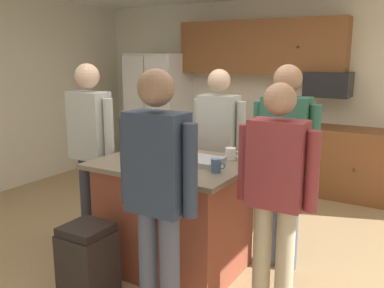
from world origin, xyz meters
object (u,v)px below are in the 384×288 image
at_px(person_elder_center, 219,141).
at_px(person_guest_right, 284,153).
at_px(refrigerator, 159,112).
at_px(person_guest_by_door, 158,186).
at_px(kitchen_island, 174,215).
at_px(person_guest_left, 90,141).
at_px(trash_bin, 88,264).
at_px(mug_blue_stoneware, 216,166).
at_px(glass_stout_tall, 173,157).
at_px(person_host_foreground, 276,185).
at_px(serving_tray, 195,160).
at_px(tumbler_amber, 160,152).
at_px(mug_ceramic_white, 231,154).
at_px(glass_pilsner, 144,160).
at_px(microwave_over_range, 328,84).

bearing_deg(person_elder_center, person_guest_right, 66.28).
relative_size(refrigerator, person_guest_by_door, 1.05).
relative_size(kitchen_island, person_guest_right, 0.71).
relative_size(person_guest_left, trash_bin, 2.87).
relative_size(mug_blue_stoneware, glass_stout_tall, 0.73).
xyz_separation_m(person_host_foreground, serving_tray, (-0.79, 0.23, 0.03)).
relative_size(kitchen_island, tumbler_amber, 9.53).
bearing_deg(mug_blue_stoneware, mug_ceramic_white, 100.38).
bearing_deg(person_elder_center, serving_tray, 12.24).
relative_size(tumbler_amber, mug_blue_stoneware, 1.10).
bearing_deg(kitchen_island, mug_blue_stoneware, -14.14).
distance_m(kitchen_island, person_guest_right, 1.07).
relative_size(glass_stout_tall, serving_tray, 0.37).
relative_size(glass_pilsner, trash_bin, 0.21).
relative_size(kitchen_island, trash_bin, 2.04).
relative_size(person_guest_by_door, trash_bin, 2.87).
bearing_deg(person_guest_by_door, microwave_over_range, -29.83).
height_order(person_guest_by_door, mug_blue_stoneware, person_guest_by_door).
relative_size(person_elder_center, person_guest_right, 0.97).
bearing_deg(person_host_foreground, person_guest_left, 4.03).
distance_m(person_guest_by_door, mug_blue_stoneware, 0.66).
distance_m(tumbler_amber, mug_blue_stoneware, 0.60).
relative_size(microwave_over_range, mug_blue_stoneware, 4.70).
relative_size(microwave_over_range, trash_bin, 0.92).
distance_m(person_guest_left, mug_ceramic_white, 1.38).
height_order(person_host_foreground, glass_pilsner, person_host_foreground).
distance_m(microwave_over_range, kitchen_island, 2.98).
relative_size(person_guest_by_door, glass_stout_tall, 10.72).
xyz_separation_m(person_guest_by_door, glass_stout_tall, (-0.28, 0.60, 0.02)).
relative_size(kitchen_island, serving_tray, 2.83).
relative_size(microwave_over_range, glass_pilsner, 4.27).
relative_size(glass_pilsner, serving_tray, 0.30).
distance_m(person_guest_right, mug_ceramic_white, 0.44).
bearing_deg(person_elder_center, person_host_foreground, 43.09).
bearing_deg(person_elder_center, person_guest_by_door, 13.14).
relative_size(refrigerator, tumbler_amber, 14.08).
height_order(refrigerator, person_guest_right, refrigerator).
height_order(refrigerator, microwave_over_range, refrigerator).
xyz_separation_m(person_guest_right, mug_blue_stoneware, (-0.32, -0.61, -0.01)).
height_order(microwave_over_range, serving_tray, microwave_over_range).
height_order(microwave_over_range, person_elder_center, person_elder_center).
distance_m(microwave_over_range, person_guest_right, 2.31).
bearing_deg(kitchen_island, person_host_foreground, -10.23).
height_order(kitchen_island, person_host_foreground, person_host_foreground).
bearing_deg(person_guest_left, person_guest_by_door, -28.53).
height_order(refrigerator, glass_pilsner, refrigerator).
distance_m(person_guest_right, trash_bin, 1.79).
relative_size(refrigerator, person_guest_left, 1.05).
xyz_separation_m(person_guest_left, tumbler_amber, (0.84, -0.04, 0.01)).
bearing_deg(glass_stout_tall, microwave_over_range, 80.63).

